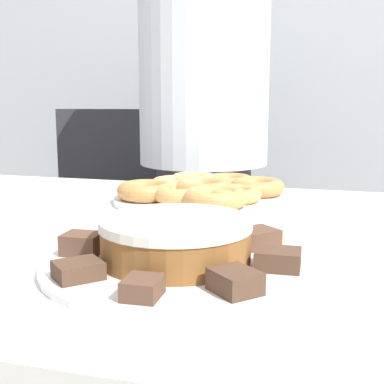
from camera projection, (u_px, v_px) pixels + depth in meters
name	position (u px, v px, depth m)	size (l,w,h in m)	color
wall_back	(288.00, 12.00, 2.25)	(8.00, 0.05, 2.60)	#B2B7BC
table	(180.00, 278.00, 0.89)	(1.73, 0.91, 0.74)	silver
person_standing	(204.00, 145.00, 1.65)	(0.39, 0.39, 1.55)	#383842
office_chair_left	(103.00, 243.00, 1.91)	(0.51, 0.51, 0.91)	black
plate_cake	(176.00, 265.00, 0.68)	(0.34, 0.34, 0.01)	white
plate_donuts	(202.00, 199.00, 1.11)	(0.36, 0.36, 0.01)	white
frosted_cake	(176.00, 240.00, 0.68)	(0.19, 0.19, 0.06)	brown
lamington_0	(256.00, 238.00, 0.74)	(0.07, 0.07, 0.02)	brown
lamington_1	(199.00, 227.00, 0.80)	(0.05, 0.06, 0.03)	brown
lamington_2	(133.00, 230.00, 0.79)	(0.07, 0.07, 0.02)	#513828
lamington_3	(82.00, 244.00, 0.71)	(0.05, 0.04, 0.03)	brown
lamington_4	(78.00, 270.00, 0.61)	(0.07, 0.07, 0.02)	#513828
lamington_5	(143.00, 288.00, 0.56)	(0.04, 0.05, 0.02)	brown
lamington_6	(235.00, 281.00, 0.57)	(0.07, 0.07, 0.02)	#513828
lamington_7	(278.00, 259.00, 0.65)	(0.06, 0.05, 0.02)	#513828
donut_0	(202.00, 189.00, 1.10)	(0.12, 0.12, 0.04)	#C68447
donut_1	(257.00, 187.00, 1.13)	(0.11, 0.11, 0.03)	#C68447
donut_2	(229.00, 183.00, 1.19)	(0.11, 0.11, 0.03)	#C68447
donut_3	(194.00, 181.00, 1.19)	(0.11, 0.11, 0.04)	#E5AD66
donut_4	(177.00, 186.00, 1.14)	(0.12, 0.12, 0.03)	#E5AD66
donut_5	(146.00, 191.00, 1.08)	(0.12, 0.12, 0.03)	#C68447
donut_6	(182.00, 194.00, 1.05)	(0.12, 0.12, 0.03)	tan
donut_7	(215.00, 198.00, 1.01)	(0.13, 0.13, 0.03)	#D18E4C
donut_8	(234.00, 194.00, 1.06)	(0.11, 0.11, 0.03)	tan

